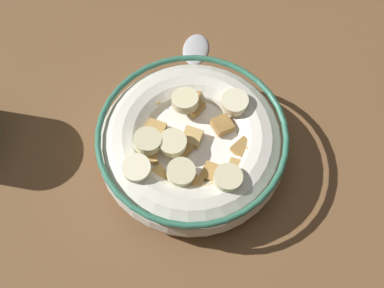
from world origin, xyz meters
The scene contains 3 objects.
ground_plane centered at (0.00, 0.00, -1.00)cm, with size 97.21×97.21×2.00cm, color brown.
cereal_bowl centered at (0.01, 0.03, 2.90)cm, with size 18.60×18.60×6.33cm.
spoon centered at (2.72, -11.34, 0.34)cm, with size 3.34×15.53×0.80cm.
Camera 1 is at (-5.68, 22.76, 49.61)cm, focal length 49.54 mm.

